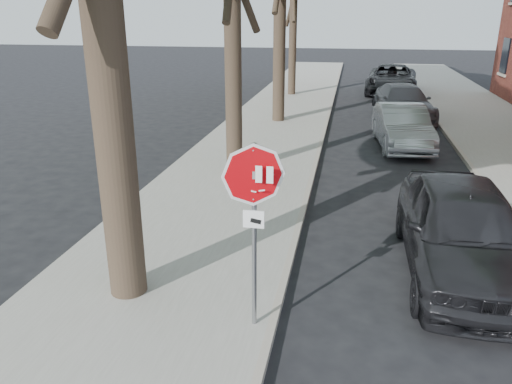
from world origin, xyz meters
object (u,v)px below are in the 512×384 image
at_px(car_c, 403,102).
at_px(car_d, 392,79).
at_px(car_a, 462,229).
at_px(stop_sign, 254,202).
at_px(car_b, 402,127).

relative_size(car_c, car_d, 0.86).
xyz_separation_m(car_a, car_c, (0.18, 13.42, -0.10)).
relative_size(stop_sign, car_a, 0.56).
bearing_deg(car_b, stop_sign, -110.11).
bearing_deg(stop_sign, car_d, 81.83).
distance_m(car_b, car_c, 4.84).
xyz_separation_m(car_b, car_d, (0.43, 11.98, 0.09)).
distance_m(car_a, car_d, 20.58).
distance_m(car_a, car_b, 8.61).
distance_m(car_a, car_c, 13.42).
distance_m(stop_sign, car_c, 16.17).
height_order(car_b, car_d, car_d).
relative_size(car_a, car_d, 0.83).
xyz_separation_m(stop_sign, car_c, (3.30, 15.78, -1.25)).
bearing_deg(car_c, car_d, 82.11).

